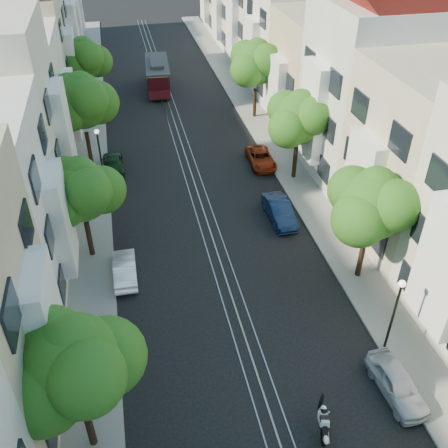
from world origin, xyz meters
TOP-DOWN VIEW (x-y plane):
  - ground at (0.00, 28.00)m, footprint 200.00×200.00m
  - sidewalk_east at (7.25, 28.00)m, footprint 2.50×80.00m
  - sidewalk_west at (-7.25, 28.00)m, footprint 2.50×80.00m
  - rail_left at (-0.55, 28.00)m, footprint 0.06×80.00m
  - rail_slot at (0.00, 28.00)m, footprint 0.06×80.00m
  - rail_right at (0.55, 28.00)m, footprint 0.06×80.00m
  - lane_line at (0.00, 28.00)m, footprint 0.08×80.00m
  - townhouses_east at (11.87, 27.91)m, footprint 7.75×72.00m
  - townhouses_west at (-11.87, 27.91)m, footprint 7.75×72.00m
  - tree_e_b at (7.26, 8.98)m, footprint 4.93×4.08m
  - tree_e_c at (7.26, 19.98)m, footprint 4.84×3.99m
  - tree_e_d at (7.26, 30.98)m, footprint 5.01×4.16m
  - tree_w_a at (-7.14, 1.98)m, footprint 4.93×4.08m
  - tree_w_b at (-7.14, 13.98)m, footprint 4.72×3.87m
  - tree_w_c at (-7.14, 24.98)m, footprint 5.13×4.28m
  - tree_w_d at (-7.14, 35.98)m, footprint 4.84×3.99m
  - lamp_east at (6.30, 4.00)m, footprint 0.32×0.32m
  - lamp_west at (-6.30, 22.00)m, footprint 0.32×0.32m
  - sportbike_rider at (1.82, 0.66)m, footprint 0.73×1.86m
  - cable_car at (-0.50, 39.68)m, footprint 2.71×7.28m
  - parked_car_e_near at (5.60, 1.64)m, footprint 1.65×3.64m
  - parked_car_e_mid at (4.58, 15.19)m, footprint 1.42×3.90m
  - parked_car_e_far at (5.39, 22.42)m, footprint 1.91×3.93m
  - parked_car_w_mid at (-5.41, 11.70)m, footprint 1.25×3.50m
  - parked_car_w_far at (-5.60, 23.87)m, footprint 1.55×3.76m

SIDE VIEW (x-z plane):
  - ground at x=0.00m, z-range 0.00..0.00m
  - lane_line at x=0.00m, z-range 0.00..0.01m
  - rail_left at x=-0.55m, z-range 0.00..0.02m
  - rail_slot at x=0.00m, z-range 0.00..0.02m
  - rail_right at x=0.55m, z-range 0.00..0.02m
  - sidewalk_east at x=7.25m, z-range 0.00..0.12m
  - sidewalk_west at x=-7.25m, z-range 0.00..0.12m
  - parked_car_e_far at x=5.39m, z-range 0.00..1.08m
  - parked_car_w_mid at x=-5.41m, z-range 0.00..1.15m
  - parked_car_e_near at x=5.60m, z-range 0.00..1.21m
  - parked_car_w_far at x=-5.60m, z-range 0.00..1.28m
  - parked_car_e_mid at x=4.58m, z-range 0.00..1.28m
  - sportbike_rider at x=1.82m, z-range 0.06..1.38m
  - cable_car at x=-0.50m, z-range 0.25..3.00m
  - lamp_east at x=6.30m, z-range 0.77..4.93m
  - lamp_west at x=-6.30m, z-range 0.77..4.93m
  - tree_w_b at x=-7.14m, z-range 1.26..7.53m
  - tree_e_c at x=7.26m, z-range 1.34..7.86m
  - tree_w_d at x=-7.14m, z-range 1.34..7.86m
  - tree_e_b at x=7.26m, z-range 1.39..8.07m
  - tree_w_a at x=-7.14m, z-range 1.39..8.07m
  - tree_e_d at x=7.26m, z-range 1.44..8.29m
  - tree_w_c at x=-7.14m, z-range 1.52..8.62m
  - townhouses_west at x=-11.87m, z-range -0.80..10.96m
  - townhouses_east at x=11.87m, z-range -0.82..11.18m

